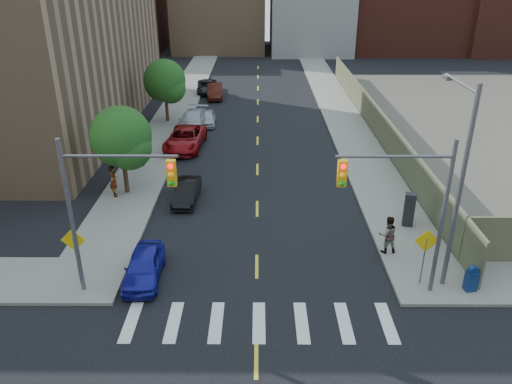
{
  "coord_description": "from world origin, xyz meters",
  "views": [
    {
      "loc": [
        0.06,
        -11.78,
        13.08
      ],
      "look_at": [
        -0.06,
        12.01,
        2.0
      ],
      "focal_mm": 35.0,
      "sensor_mm": 36.0,
      "label": 1
    }
  ],
  "objects_px": {
    "parked_car_blue": "(144,266)",
    "parked_car_silver": "(193,121)",
    "parked_car_red": "(185,139)",
    "parked_car_white": "(207,118)",
    "pedestrian_west": "(113,181)",
    "mailbox": "(472,279)",
    "parked_car_maroon": "(215,91)",
    "pedestrian_east": "(388,235)",
    "payphone": "(409,210)",
    "parked_car_black": "(187,191)",
    "parked_car_grey": "(207,87)"
  },
  "relations": [
    {
      "from": "parked_car_red",
      "to": "parked_car_white",
      "type": "distance_m",
      "value": 6.12
    },
    {
      "from": "parked_car_maroon",
      "to": "pedestrian_west",
      "type": "distance_m",
      "value": 24.53
    },
    {
      "from": "parked_car_black",
      "to": "mailbox",
      "type": "relative_size",
      "value": 3.09
    },
    {
      "from": "parked_car_black",
      "to": "payphone",
      "type": "distance_m",
      "value": 12.7
    },
    {
      "from": "parked_car_blue",
      "to": "parked_car_grey",
      "type": "distance_m",
      "value": 35.0
    },
    {
      "from": "payphone",
      "to": "pedestrian_west",
      "type": "height_order",
      "value": "pedestrian_west"
    },
    {
      "from": "parked_car_white",
      "to": "parked_car_maroon",
      "type": "bearing_deg",
      "value": 86.94
    },
    {
      "from": "mailbox",
      "to": "pedestrian_east",
      "type": "height_order",
      "value": "pedestrian_east"
    },
    {
      "from": "parked_car_red",
      "to": "parked_car_maroon",
      "type": "height_order",
      "value": "parked_car_red"
    },
    {
      "from": "payphone",
      "to": "pedestrian_west",
      "type": "relative_size",
      "value": 0.95
    },
    {
      "from": "parked_car_blue",
      "to": "parked_car_black",
      "type": "xyz_separation_m",
      "value": [
        0.85,
        8.04,
        -0.04
      ]
    },
    {
      "from": "parked_car_red",
      "to": "parked_car_grey",
      "type": "xyz_separation_m",
      "value": [
        0.0,
        17.76,
        -0.13
      ]
    },
    {
      "from": "parked_car_maroon",
      "to": "pedestrian_east",
      "type": "distance_m",
      "value": 32.35
    },
    {
      "from": "parked_car_blue",
      "to": "parked_car_black",
      "type": "height_order",
      "value": "parked_car_blue"
    },
    {
      "from": "parked_car_maroon",
      "to": "pedestrian_west",
      "type": "bearing_deg",
      "value": -104.58
    },
    {
      "from": "parked_car_white",
      "to": "pedestrian_west",
      "type": "distance_m",
      "value": 15.41
    },
    {
      "from": "parked_car_blue",
      "to": "parked_car_maroon",
      "type": "height_order",
      "value": "parked_car_maroon"
    },
    {
      "from": "parked_car_blue",
      "to": "parked_car_silver",
      "type": "height_order",
      "value": "parked_car_silver"
    },
    {
      "from": "parked_car_black",
      "to": "parked_car_maroon",
      "type": "relative_size",
      "value": 0.84
    },
    {
      "from": "mailbox",
      "to": "pedestrian_east",
      "type": "distance_m",
      "value": 4.27
    },
    {
      "from": "parked_car_red",
      "to": "pedestrian_east",
      "type": "relative_size",
      "value": 2.95
    },
    {
      "from": "parked_car_grey",
      "to": "pedestrian_east",
      "type": "xyz_separation_m",
      "value": [
        11.8,
        -32.88,
        0.45
      ]
    },
    {
      "from": "parked_car_red",
      "to": "pedestrian_east",
      "type": "bearing_deg",
      "value": -48.07
    },
    {
      "from": "parked_car_grey",
      "to": "pedestrian_west",
      "type": "relative_size",
      "value": 2.41
    },
    {
      "from": "parked_car_black",
      "to": "parked_car_red",
      "type": "xyz_separation_m",
      "value": [
        -1.3,
        9.19,
        0.17
      ]
    },
    {
      "from": "parked_car_black",
      "to": "parked_car_silver",
      "type": "height_order",
      "value": "parked_car_silver"
    },
    {
      "from": "pedestrian_east",
      "to": "parked_car_red",
      "type": "bearing_deg",
      "value": -57.21
    },
    {
      "from": "parked_car_blue",
      "to": "parked_car_black",
      "type": "distance_m",
      "value": 8.09
    },
    {
      "from": "parked_car_grey",
      "to": "mailbox",
      "type": "height_order",
      "value": "mailbox"
    },
    {
      "from": "mailbox",
      "to": "pedestrian_west",
      "type": "bearing_deg",
      "value": 141.88
    },
    {
      "from": "parked_car_red",
      "to": "pedestrian_west",
      "type": "distance_m",
      "value": 9.34
    },
    {
      "from": "parked_car_blue",
      "to": "parked_car_silver",
      "type": "relative_size",
      "value": 0.72
    },
    {
      "from": "parked_car_grey",
      "to": "payphone",
      "type": "relative_size",
      "value": 2.54
    },
    {
      "from": "parked_car_black",
      "to": "parked_car_white",
      "type": "relative_size",
      "value": 1.04
    },
    {
      "from": "parked_car_blue",
      "to": "parked_car_red",
      "type": "height_order",
      "value": "parked_car_red"
    },
    {
      "from": "parked_car_white",
      "to": "parked_car_grey",
      "type": "relative_size",
      "value": 0.76
    },
    {
      "from": "parked_car_red",
      "to": "payphone",
      "type": "distance_m",
      "value": 18.4
    },
    {
      "from": "parked_car_black",
      "to": "parked_car_silver",
      "type": "bearing_deg",
      "value": 97.22
    },
    {
      "from": "parked_car_maroon",
      "to": "parked_car_white",
      "type": "bearing_deg",
      "value": -94.61
    },
    {
      "from": "parked_car_red",
      "to": "payphone",
      "type": "bearing_deg",
      "value": -38.48
    },
    {
      "from": "parked_car_black",
      "to": "pedestrian_west",
      "type": "height_order",
      "value": "pedestrian_west"
    },
    {
      "from": "parked_car_blue",
      "to": "parked_car_silver",
      "type": "xyz_separation_m",
      "value": [
        -0.45,
        21.89,
        0.12
      ]
    },
    {
      "from": "parked_car_silver",
      "to": "pedestrian_west",
      "type": "relative_size",
      "value": 2.72
    },
    {
      "from": "parked_car_silver",
      "to": "mailbox",
      "type": "distance_m",
      "value": 27.2
    },
    {
      "from": "parked_car_maroon",
      "to": "payphone",
      "type": "bearing_deg",
      "value": -70.61
    },
    {
      "from": "parked_car_white",
      "to": "pedestrian_west",
      "type": "bearing_deg",
      "value": -109.07
    },
    {
      "from": "parked_car_white",
      "to": "parked_car_grey",
      "type": "distance_m",
      "value": 11.79
    },
    {
      "from": "parked_car_blue",
      "to": "parked_car_grey",
      "type": "bearing_deg",
      "value": 88.84
    },
    {
      "from": "parked_car_silver",
      "to": "payphone",
      "type": "xyz_separation_m",
      "value": [
        13.57,
        -17.07,
        0.3
      ]
    },
    {
      "from": "payphone",
      "to": "pedestrian_east",
      "type": "xyz_separation_m",
      "value": [
        -1.77,
        -2.71,
        0.03
      ]
    }
  ]
}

